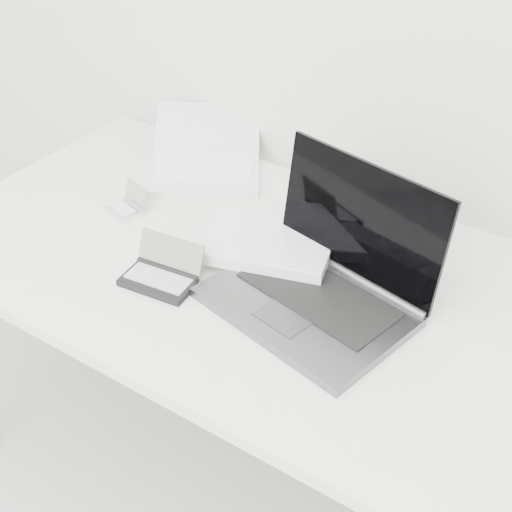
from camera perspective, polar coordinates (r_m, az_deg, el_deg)
The scene contains 5 objects.
desk at distance 1.53m, azimuth 1.76°, elevation -2.85°, with size 1.60×0.80×0.73m.
laptop_large at distance 1.45m, azimuth 3.93°, elevation -1.09°, with size 0.54×0.41×0.26m.
netbook_open_white at distance 1.88m, azimuth -4.11°, elevation 7.54°, with size 0.43×0.45×0.10m.
pda_silver at distance 1.73m, azimuth -10.25°, elevation 3.93°, with size 0.10×0.10×0.06m.
palmtop_charcoal at distance 1.49m, azimuth -7.56°, elevation -1.51°, with size 0.16×0.13×0.08m.
Camera 1 is at (0.62, 0.53, 1.65)m, focal length 50.00 mm.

